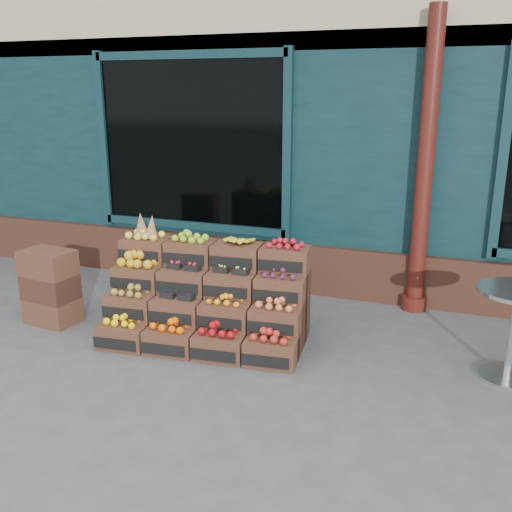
% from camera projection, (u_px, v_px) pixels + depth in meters
% --- Properties ---
extents(ground, '(60.00, 60.00, 0.00)m').
position_uv_depth(ground, '(250.00, 372.00, 5.00)').
color(ground, '#47474A').
rests_on(ground, ground).
extents(shop_facade, '(12.00, 6.24, 4.80)m').
position_uv_depth(shop_facade, '(366.00, 89.00, 8.93)').
color(shop_facade, '#0D272C').
rests_on(shop_facade, ground).
extents(crate_display, '(2.00, 1.13, 1.20)m').
position_uv_depth(crate_display, '(207.00, 303.00, 5.60)').
color(crate_display, '#492B1C').
rests_on(crate_display, ground).
extents(spare_crates, '(0.56, 0.42, 0.79)m').
position_uv_depth(spare_crates, '(50.00, 287.00, 5.98)').
color(spare_crates, '#492B1C').
rests_on(spare_crates, ground).
extents(shopkeeper, '(0.76, 0.53, 2.02)m').
position_uv_depth(shopkeeper, '(206.00, 194.00, 7.81)').
color(shopkeeper, '#195824').
rests_on(shopkeeper, ground).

